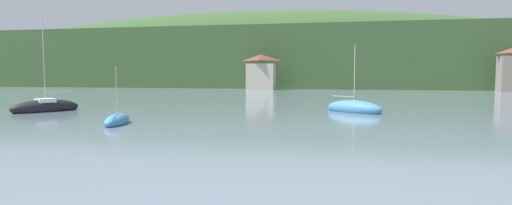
% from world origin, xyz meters
% --- Properties ---
extents(wooded_hillside, '(352.00, 58.32, 41.26)m').
position_xyz_m(wooded_hillside, '(-14.44, 165.39, 7.20)').
color(wooded_hillside, '#38562D').
rests_on(wooded_hillside, ground_plane).
extents(shore_building_west, '(7.26, 4.92, 8.91)m').
position_xyz_m(shore_building_west, '(-14.23, 126.05, 4.32)').
color(shore_building_west, '#BCB29E').
rests_on(shore_building_west, ground_plane).
extents(shore_building_westcentral, '(5.29, 3.78, 9.80)m').
position_xyz_m(shore_building_westcentral, '(42.68, 125.51, 4.77)').
color(shore_building_westcentral, gray).
rests_on(shore_building_westcentral, ground_plane).
extents(sailboat_mid_0, '(2.44, 4.84, 5.15)m').
position_xyz_m(sailboat_mid_0, '(-13.27, 56.35, 0.28)').
color(sailboat_mid_0, teal).
rests_on(sailboat_mid_0, ground_plane).
extents(sailboat_far_3, '(5.53, 7.34, 11.10)m').
position_xyz_m(sailboat_far_3, '(-26.99, 64.86, 0.47)').
color(sailboat_far_3, black).
rests_on(sailboat_far_3, ground_plane).
extents(sailboat_far_4, '(6.83, 5.88, 7.79)m').
position_xyz_m(sailboat_far_4, '(6.57, 71.04, 0.41)').
color(sailboat_far_4, teal).
rests_on(sailboat_far_4, ground_plane).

